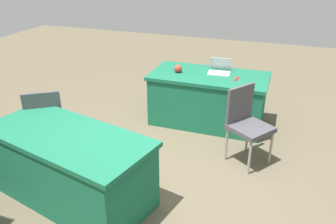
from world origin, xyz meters
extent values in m
plane|color=brown|center=(0.00, 0.00, 0.00)|extent=(14.40, 14.40, 0.00)
cube|color=#196647|center=(-0.08, -1.77, 0.74)|extent=(1.70, 0.87, 0.05)
cube|color=#196647|center=(-0.08, -1.77, 0.36)|extent=(1.63, 0.84, 0.72)
cube|color=#196647|center=(0.84, 0.44, 0.74)|extent=(1.90, 1.18, 0.05)
cube|color=#196647|center=(0.84, 0.44, 0.36)|extent=(1.82, 1.14, 0.72)
cylinder|color=#9E9993|center=(2.09, 0.09, 0.22)|extent=(0.03, 0.03, 0.44)
cylinder|color=#9E9993|center=(1.81, 0.35, 0.22)|extent=(0.03, 0.03, 0.44)
cylinder|color=#9E9993|center=(1.85, -0.22, 0.22)|extent=(0.03, 0.03, 0.44)
cylinder|color=#9E9993|center=(1.54, -0.44, 0.22)|extent=(0.03, 0.03, 0.44)
cylinder|color=#9E9993|center=(1.64, 0.09, 0.22)|extent=(0.03, 0.03, 0.44)
cylinder|color=#9E9993|center=(1.32, -0.13, 0.22)|extent=(0.03, 0.03, 0.44)
cube|color=#47474C|center=(1.59, -0.17, 0.47)|extent=(0.61, 0.61, 0.06)
cube|color=#47474C|center=(1.47, -0.01, 0.72)|extent=(0.37, 0.27, 0.45)
cylinder|color=#9E9993|center=(-1.08, -0.91, 0.22)|extent=(0.03, 0.03, 0.44)
cylinder|color=#9E9993|center=(-0.86, -0.60, 0.22)|extent=(0.03, 0.03, 0.44)
cylinder|color=#9E9993|center=(-0.77, -1.13, 0.22)|extent=(0.03, 0.03, 0.44)
cylinder|color=#9E9993|center=(-0.55, -0.82, 0.22)|extent=(0.03, 0.03, 0.44)
cube|color=#47474C|center=(-0.81, -0.86, 0.47)|extent=(0.61, 0.61, 0.06)
cube|color=#47474C|center=(-0.65, -0.98, 0.72)|extent=(0.27, 0.37, 0.45)
cube|color=silver|center=(-0.20, -1.86, 0.77)|extent=(0.34, 0.24, 0.02)
cube|color=#B7B7BC|center=(-0.19, -2.00, 0.88)|extent=(0.32, 0.10, 0.19)
sphere|color=#B2382D|center=(0.39, -1.72, 0.82)|extent=(0.11, 0.11, 0.11)
cube|color=red|center=(-0.48, -1.72, 0.77)|extent=(0.06, 0.18, 0.01)
camera|label=1|loc=(-1.09, 2.86, 2.40)|focal=36.36mm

